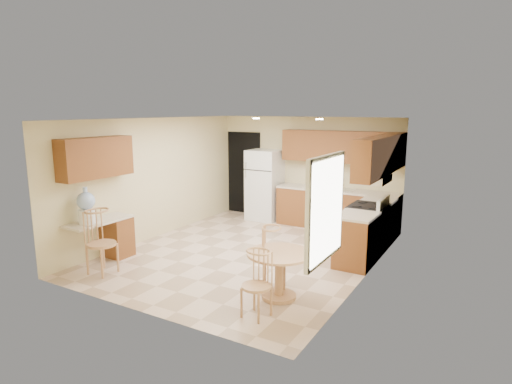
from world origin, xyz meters
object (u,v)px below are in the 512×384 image
Objects in this scene: dining_table at (279,268)px; chair_table_a at (272,254)px; chair_desk at (96,237)px; water_crock at (86,207)px; chair_table_b at (253,280)px; stove at (367,228)px; refrigerator at (265,185)px.

dining_table is 0.97× the size of chair_table_a.
water_crock reaches higher than chair_desk.
chair_table_a is 0.92m from chair_table_b.
chair_desk is (-3.47, -3.33, 0.18)m from stove.
chair_desk is 1.70× the size of water_crock.
water_crock is at bearing -103.53° from chair_table_a.
chair_table_b is 2.95m from chair_desk.
chair_desk is at bearing -166.40° from dining_table.
chair_table_a is (-0.20, 0.16, 0.13)m from dining_table.
stove is 2.67m from dining_table.
refrigerator is at bearing 121.48° from dining_table.
chair_desk is (-2.95, -0.71, 0.20)m from dining_table.
refrigerator is at bearing 157.01° from stove.
chair_table_b is 1.41× the size of water_crock.
refrigerator is 1.94× the size of chair_table_b.
refrigerator is 3.15m from stove.
water_crock is at bearing -141.52° from stove.
dining_table is 3.49m from water_crock.
chair_table_a reaches higher than dining_table.
chair_desk reaches higher than dining_table.
stove is at bearing -22.99° from refrigerator.
dining_table is at bearing 101.84° from chair_desk.
dining_table is at bearing 27.02° from chair_table_a.
chair_table_b is (0.20, -0.89, -0.05)m from chair_table_a.
stove reaches higher than dining_table.
refrigerator is 2.74× the size of water_crock.
refrigerator is 4.60m from chair_desk.
stove is 1.24× the size of chair_table_b.
chair_table_b is at bearing 87.84° from chair_desk.
chair_table_a is 0.90× the size of chair_desk.
stove is 1.03× the size of chair_desk.
water_crock is (-3.92, -3.12, 0.58)m from stove.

